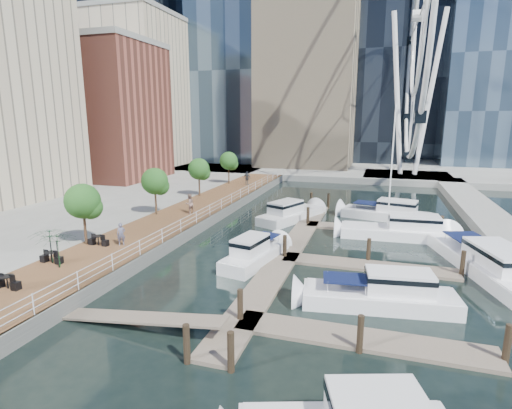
% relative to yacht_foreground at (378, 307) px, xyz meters
% --- Properties ---
extents(ground, '(520.00, 520.00, 0.00)m').
position_rel_yacht_foreground_xyz_m(ground, '(-9.79, -1.90, 0.00)').
color(ground, black).
rests_on(ground, ground).
extents(boardwalk, '(6.00, 60.00, 1.00)m').
position_rel_yacht_foreground_xyz_m(boardwalk, '(-18.79, 13.10, 0.50)').
color(boardwalk, brown).
rests_on(boardwalk, ground).
extents(seawall, '(0.25, 60.00, 1.00)m').
position_rel_yacht_foreground_xyz_m(seawall, '(-15.79, 13.10, 0.50)').
color(seawall, '#595954').
rests_on(seawall, ground).
extents(land_far, '(200.00, 114.00, 1.00)m').
position_rel_yacht_foreground_xyz_m(land_far, '(-9.79, 100.10, 0.50)').
color(land_far, gray).
rests_on(land_far, ground).
extents(breakwater, '(4.00, 60.00, 1.00)m').
position_rel_yacht_foreground_xyz_m(breakwater, '(10.21, 18.10, 0.50)').
color(breakwater, gray).
rests_on(breakwater, ground).
extents(pier, '(14.00, 12.00, 1.00)m').
position_rel_yacht_foreground_xyz_m(pier, '(4.21, 50.10, 0.50)').
color(pier, gray).
rests_on(pier, ground).
extents(railing, '(0.10, 60.00, 1.05)m').
position_rel_yacht_foreground_xyz_m(railing, '(-15.89, 13.10, 1.52)').
color(railing, white).
rests_on(railing, boardwalk).
extents(floating_docks, '(16.00, 34.00, 2.60)m').
position_rel_yacht_foreground_xyz_m(floating_docks, '(-1.82, 8.08, 0.49)').
color(floating_docks, '#6D6051').
rests_on(floating_docks, ground).
extents(midrise_condos, '(19.00, 67.00, 28.00)m').
position_rel_yacht_foreground_xyz_m(midrise_condos, '(-43.36, 24.92, 13.42)').
color(midrise_condos, '#BCAD8E').
rests_on(midrise_condos, ground).
extents(ferris_wheel, '(5.80, 45.60, 47.80)m').
position_rel_yacht_foreground_xyz_m(ferris_wheel, '(4.21, 50.10, 25.92)').
color(ferris_wheel, white).
rests_on(ferris_wheel, ground).
extents(street_trees, '(2.60, 42.60, 4.60)m').
position_rel_yacht_foreground_xyz_m(street_trees, '(-21.19, 12.10, 4.29)').
color(street_trees, '#3F2B1C').
rests_on(street_trees, ground).
extents(cafe_tables, '(2.50, 13.70, 0.74)m').
position_rel_yacht_foreground_xyz_m(cafe_tables, '(-20.19, -3.90, 1.37)').
color(cafe_tables, black).
rests_on(cafe_tables, ground).
extents(yacht_foreground, '(9.41, 3.67, 2.15)m').
position_rel_yacht_foreground_xyz_m(yacht_foreground, '(0.00, 0.00, 0.00)').
color(yacht_foreground, white).
rests_on(yacht_foreground, ground).
extents(pedestrian_near, '(0.73, 0.69, 1.68)m').
position_rel_yacht_foreground_xyz_m(pedestrian_near, '(-18.49, 2.68, 1.84)').
color(pedestrian_near, '#545671').
rests_on(pedestrian_near, boardwalk).
extents(pedestrian_mid, '(1.11, 1.19, 1.97)m').
position_rel_yacht_foreground_xyz_m(pedestrian_mid, '(-18.23, 13.45, 1.98)').
color(pedestrian_mid, gray).
rests_on(pedestrian_mid, boardwalk).
extents(pedestrian_far, '(1.21, 0.64, 1.96)m').
position_rel_yacht_foreground_xyz_m(pedestrian_far, '(-18.25, 31.68, 1.98)').
color(pedestrian_far, '#2E323A').
rests_on(pedestrian_far, boardwalk).
extents(moored_yachts, '(22.26, 35.98, 11.50)m').
position_rel_yacht_foreground_xyz_m(moored_yachts, '(0.70, 12.08, 0.00)').
color(moored_yachts, white).
rests_on(moored_yachts, ground).
extents(cafe_seating, '(4.67, 12.08, 2.35)m').
position_rel_yacht_foreground_xyz_m(cafe_seating, '(-20.41, -5.37, 2.15)').
color(cafe_seating, '#0E351A').
rests_on(cafe_seating, ground).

